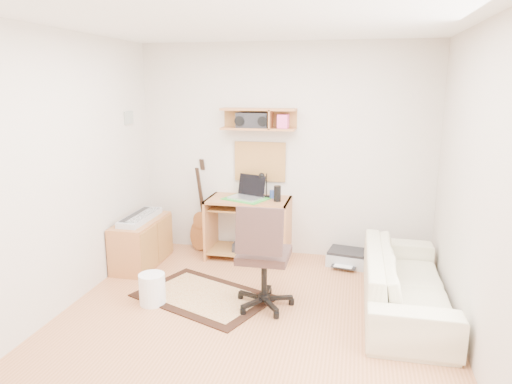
% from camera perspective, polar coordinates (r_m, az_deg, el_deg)
% --- Properties ---
extents(floor, '(3.60, 4.00, 0.01)m').
position_cam_1_polar(floor, '(4.30, -1.05, -16.48)').
color(floor, '#C17E50').
rests_on(floor, ground).
extents(ceiling, '(3.60, 4.00, 0.01)m').
position_cam_1_polar(ceiling, '(3.77, -1.23, 20.57)').
color(ceiling, white).
rests_on(ceiling, ground).
extents(back_wall, '(3.60, 0.01, 2.60)m').
position_cam_1_polar(back_wall, '(5.76, 3.48, 4.94)').
color(back_wall, beige).
rests_on(back_wall, ground).
extents(left_wall, '(0.01, 4.00, 2.60)m').
position_cam_1_polar(left_wall, '(4.58, -23.68, 1.74)').
color(left_wall, beige).
rests_on(left_wall, ground).
extents(right_wall, '(0.01, 4.00, 2.60)m').
position_cam_1_polar(right_wall, '(3.84, 26.08, -0.51)').
color(right_wall, beige).
rests_on(right_wall, ground).
extents(wall_shelf, '(0.90, 0.25, 0.26)m').
position_cam_1_polar(wall_shelf, '(5.65, 0.29, 8.88)').
color(wall_shelf, '#B26F3F').
rests_on(wall_shelf, back_wall).
extents(cork_board, '(0.64, 0.03, 0.49)m').
position_cam_1_polar(cork_board, '(5.81, 0.50, 3.74)').
color(cork_board, tan).
rests_on(cork_board, back_wall).
extents(wall_photo, '(0.02, 0.20, 0.15)m').
position_cam_1_polar(wall_photo, '(5.79, -15.25, 8.73)').
color(wall_photo, '#4C8CBF').
rests_on(wall_photo, left_wall).
extents(desk, '(1.00, 0.55, 0.75)m').
position_cam_1_polar(desk, '(5.77, -0.92, -4.45)').
color(desk, '#B26F3F').
rests_on(desk, floor).
extents(laptop, '(0.48, 0.48, 0.28)m').
position_cam_1_polar(laptop, '(5.63, -1.25, 0.54)').
color(laptop, silver).
rests_on(laptop, desk).
extents(speaker, '(0.08, 0.08, 0.19)m').
position_cam_1_polar(speaker, '(5.53, 2.62, -0.20)').
color(speaker, black).
rests_on(speaker, desk).
extents(desk_lamp, '(0.10, 0.10, 0.31)m').
position_cam_1_polar(desk_lamp, '(5.73, 1.29, 0.88)').
color(desk_lamp, black).
rests_on(desk_lamp, desk).
extents(pencil_cup, '(0.07, 0.07, 0.10)m').
position_cam_1_polar(pencil_cup, '(5.70, 2.01, -0.27)').
color(pencil_cup, '#304691').
rests_on(pencil_cup, desk).
extents(boombox, '(0.38, 0.17, 0.19)m').
position_cam_1_polar(boombox, '(5.66, -0.43, 8.69)').
color(boombox, black).
rests_on(boombox, wall_shelf).
extents(rug, '(1.53, 1.29, 0.02)m').
position_cam_1_polar(rug, '(4.89, -6.39, -12.49)').
color(rug, beige).
rests_on(rug, floor).
extents(task_chair, '(0.54, 0.54, 1.06)m').
position_cam_1_polar(task_chair, '(4.47, 1.01, -7.67)').
color(task_chair, '#34231F').
rests_on(task_chair, floor).
extents(cabinet, '(0.40, 0.90, 0.55)m').
position_cam_1_polar(cabinet, '(5.74, -13.77, -5.98)').
color(cabinet, '#B26F3F').
rests_on(cabinet, floor).
extents(music_keyboard, '(0.23, 0.75, 0.07)m').
position_cam_1_polar(music_keyboard, '(5.65, -13.94, -3.03)').
color(music_keyboard, '#B2B5BA').
rests_on(music_keyboard, cabinet).
extents(guitar, '(0.36, 0.29, 1.18)m').
position_cam_1_polar(guitar, '(6.02, -6.83, -1.67)').
color(guitar, '#A05F31').
rests_on(guitar, floor).
extents(waste_basket, '(0.32, 0.32, 0.31)m').
position_cam_1_polar(waste_basket, '(4.78, -12.53, -11.46)').
color(waste_basket, white).
rests_on(waste_basket, floor).
extents(printer, '(0.50, 0.42, 0.17)m').
position_cam_1_polar(printer, '(5.74, 11.05, -7.86)').
color(printer, '#A5A8AA').
rests_on(printer, floor).
extents(sofa, '(0.56, 1.90, 0.74)m').
position_cam_1_polar(sofa, '(4.72, 17.82, -9.24)').
color(sofa, beige).
rests_on(sofa, floor).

